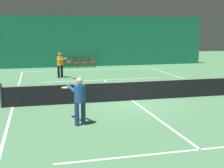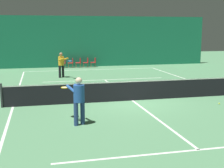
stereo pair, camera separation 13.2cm
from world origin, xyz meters
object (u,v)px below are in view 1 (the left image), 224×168
object	(u,v)px
courtside_chair_2	(77,62)
tennis_ball	(219,103)
courtside_chair_4	(92,62)
courtside_chair_1	(70,62)
player_far	(60,63)
courtside_chair_3	(85,62)
player_near	(79,97)
courtside_chair_0	(62,62)
tennis_net	(132,90)

from	to	relation	value
courtside_chair_2	tennis_ball	bearing A→B (deg)	15.99
courtside_chair_4	courtside_chair_1	bearing A→B (deg)	-90.00
player_far	courtside_chair_3	bearing A→B (deg)	123.64
courtside_chair_4	courtside_chair_3	bearing A→B (deg)	-90.00
courtside_chair_2	courtside_chair_3	size ratio (longest dim) A/B	1.00
tennis_ball	player_near	bearing A→B (deg)	-166.55
courtside_chair_0	courtside_chair_3	distance (m)	2.03
tennis_net	courtside_chair_4	xyz separation A→B (m)	(0.57, 13.78, -0.03)
courtside_chair_1	courtside_chair_3	bearing A→B (deg)	90.00
courtside_chair_1	courtside_chair_2	size ratio (longest dim) A/B	1.00
courtside_chair_1	tennis_ball	xyz separation A→B (m)	(5.10, -15.43, -0.45)
courtside_chair_2	courtside_chair_3	xyz separation A→B (m)	(0.68, 0.00, 0.00)
courtside_chair_4	player_far	bearing A→B (deg)	-30.25
player_far	courtside_chair_0	size ratio (longest dim) A/B	2.11
courtside_chair_1	courtside_chair_2	xyz separation A→B (m)	(0.68, 0.00, 0.00)
player_far	player_near	bearing A→B (deg)	-32.77
player_near	courtside_chair_2	xyz separation A→B (m)	(2.21, 17.02, -0.52)
courtside_chair_0	tennis_ball	world-z (taller)	courtside_chair_0
courtside_chair_1	courtside_chair_2	distance (m)	0.68
courtside_chair_3	courtside_chair_4	bearing A→B (deg)	90.00
courtside_chair_3	tennis_net	bearing A→B (deg)	0.46
courtside_chair_0	courtside_chair_1	xyz separation A→B (m)	(0.68, 0.00, 0.00)
player_far	courtside_chair_1	distance (m)	5.84
courtside_chair_2	courtside_chair_3	bearing A→B (deg)	90.00
courtside_chair_2	courtside_chair_3	world-z (taller)	same
tennis_net	courtside_chair_3	world-z (taller)	tennis_net
courtside_chair_3	courtside_chair_4	distance (m)	0.68
player_near	player_far	size ratio (longest dim) A/B	0.97
courtside_chair_4	tennis_ball	distance (m)	15.74
player_far	courtside_chair_4	bearing A→B (deg)	118.27
tennis_ball	player_far	bearing A→B (deg)	123.16
courtside_chair_3	tennis_ball	world-z (taller)	courtside_chair_3
player_near	courtside_chair_0	world-z (taller)	player_near
courtside_chair_4	tennis_ball	bearing A→B (deg)	11.24
courtside_chair_4	tennis_ball	world-z (taller)	courtside_chair_4
tennis_net	courtside_chair_0	bearing A→B (deg)	98.84
player_far	courtside_chair_1	size ratio (longest dim) A/B	2.11
courtside_chair_1	tennis_net	bearing A→B (deg)	6.07
player_near	player_far	world-z (taller)	player_far
tennis_net	courtside_chair_3	distance (m)	13.78
courtside_chair_1	courtside_chair_3	size ratio (longest dim) A/B	1.00
courtside_chair_0	courtside_chair_1	bearing A→B (deg)	90.00
player_near	player_far	distance (m)	11.34
courtside_chair_3	courtside_chair_4	xyz separation A→B (m)	(0.68, 0.00, 0.00)
player_near	courtside_chair_4	distance (m)	17.39
tennis_net	player_far	bearing A→B (deg)	108.68
player_far	courtside_chair_0	distance (m)	5.73
tennis_net	player_far	world-z (taller)	player_far
player_far	courtside_chair_3	world-z (taller)	player_far
courtside_chair_4	player_near	bearing A→B (deg)	-11.83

